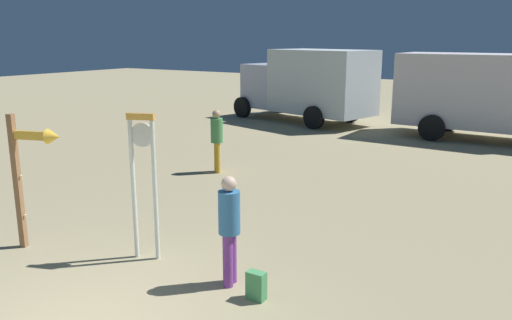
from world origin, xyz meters
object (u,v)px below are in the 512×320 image
person_distant (217,138)px  box_truck_far (309,83)px  standing_clock (143,173)px  arrow_sign (31,162)px  box_truck_near (493,94)px  person_near_clock (229,225)px  backpack (257,286)px

person_distant → box_truck_far: bearing=101.0°
person_distant → box_truck_far: size_ratio=0.26×
standing_clock → arrow_sign: (-1.84, -0.70, 0.08)m
standing_clock → box_truck_near: 13.93m
person_near_clock → box_truck_near: bearing=84.0°
backpack → box_truck_near: box_truck_near is taller
person_near_clock → box_truck_far: (-5.68, 13.96, 0.71)m
person_distant → box_truck_near: 10.11m
arrow_sign → person_distant: (-0.46, 5.76, -0.58)m
arrow_sign → box_truck_far: size_ratio=0.35×
box_truck_near → person_distant: bearing=-122.4°
box_truck_near → box_truck_far: 7.13m
person_near_clock → box_truck_far: box_truck_far is taller
standing_clock → arrow_sign: size_ratio=1.03×
backpack → person_distant: size_ratio=0.24×
arrow_sign → box_truck_far: box_truck_far is taller
arrow_sign → backpack: 4.31m
person_distant → box_truck_far: box_truck_far is taller
person_near_clock → standing_clock: bearing=178.1°
person_distant → box_truck_near: bearing=57.6°
arrow_sign → person_near_clock: (3.51, 0.64, -0.61)m
backpack → box_truck_far: (-6.25, 14.14, 1.42)m
standing_clock → person_near_clock: bearing=-1.9°
backpack → person_distant: person_distant is taller
standing_clock → person_near_clock: standing_clock is taller
arrow_sign → backpack: size_ratio=5.67×
person_near_clock → person_distant: person_distant is taller
backpack → arrow_sign: bearing=-173.5°
backpack → box_truck_near: (0.87, 13.81, 1.42)m
person_distant → box_truck_near: size_ratio=0.24×
box_truck_near → backpack: bearing=-93.6°
backpack → box_truck_far: 15.52m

